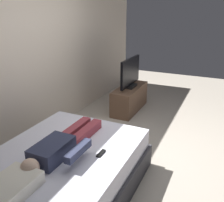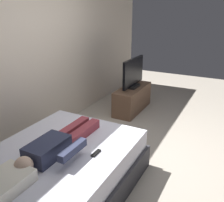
{
  "view_description": "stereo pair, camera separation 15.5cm",
  "coord_description": "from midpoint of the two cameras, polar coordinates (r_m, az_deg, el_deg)",
  "views": [
    {
      "loc": [
        -2.92,
        -0.92,
        2.02
      ],
      "look_at": [
        0.26,
        0.58,
        0.69
      ],
      "focal_mm": 39.87,
      "sensor_mm": 36.0,
      "label": 1
    },
    {
      "loc": [
        -2.85,
        -1.06,
        2.02
      ],
      "look_at": [
        0.26,
        0.58,
        0.69
      ],
      "focal_mm": 39.87,
      "sensor_mm": 36.0,
      "label": 2
    }
  ],
  "objects": [
    {
      "name": "remote",
      "position": [
        2.74,
        -2.03,
        -11.85
      ],
      "size": [
        0.15,
        0.04,
        0.02
      ],
      "primitive_type": "cube",
      "color": "black",
      "rests_on": "bed"
    },
    {
      "name": "back_wall",
      "position": [
        4.34,
        -12.51,
        12.03
      ],
      "size": [
        6.4,
        0.1,
        2.8
      ],
      "primitive_type": "cube",
      "color": "beige",
      "rests_on": "ground"
    },
    {
      "name": "pillow",
      "position": [
        2.4,
        -21.98,
        -17.29
      ],
      "size": [
        0.48,
        0.34,
        0.12
      ],
      "primitive_type": "cube",
      "color": "silver",
      "rests_on": "bed"
    },
    {
      "name": "ground_plane",
      "position": [
        3.66,
        7.52,
        -13.02
      ],
      "size": [
        10.0,
        10.0,
        0.0
      ],
      "primitive_type": "plane",
      "color": "#ADA393"
    },
    {
      "name": "tv",
      "position": [
        4.98,
        5.78,
        6.26
      ],
      "size": [
        0.88,
        0.2,
        0.59
      ],
      "color": "black",
      "rests_on": "tv_stand"
    },
    {
      "name": "tv_stand",
      "position": [
        5.14,
        5.56,
        0.48
      ],
      "size": [
        1.1,
        0.4,
        0.5
      ],
      "primitive_type": "cube",
      "color": "brown",
      "rests_on": "ground"
    },
    {
      "name": "person",
      "position": [
        2.79,
        -10.97,
        -9.79
      ],
      "size": [
        1.26,
        0.46,
        0.18
      ],
      "color": "#2D334C",
      "rests_on": "bed"
    },
    {
      "name": "bed",
      "position": [
        2.97,
        -10.96,
        -15.94
      ],
      "size": [
        1.99,
        1.5,
        0.54
      ],
      "color": "#333338",
      "rests_on": "ground"
    }
  ]
}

